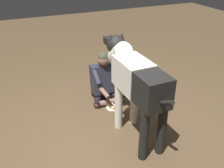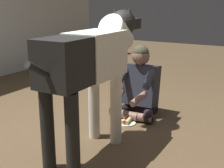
{
  "view_description": "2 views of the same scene",
  "coord_description": "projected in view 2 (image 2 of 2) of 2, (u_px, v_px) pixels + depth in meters",
  "views": [
    {
      "loc": [
        -2.66,
        1.22,
        2.32
      ],
      "look_at": [
        0.56,
        -0.2,
        0.44
      ],
      "focal_mm": 40.91,
      "sensor_mm": 36.0,
      "label": 1
    },
    {
      "loc": [
        -2.34,
        -1.68,
        1.35
      ],
      "look_at": [
        0.59,
        0.01,
        0.43
      ],
      "focal_mm": 49.15,
      "sensor_mm": 36.0,
      "label": 2
    }
  ],
  "objects": [
    {
      "name": "ground_plane",
      "position": [
        84.0,
        138.0,
        3.12
      ],
      "size": [
        14.84,
        14.84,
        0.0
      ],
      "primitive_type": "plane",
      "color": "brown"
    },
    {
      "name": "large_dog",
      "position": [
        92.0,
        60.0,
        2.69
      ],
      "size": [
        1.69,
        0.37,
        1.29
      ],
      "color": "silver",
      "rests_on": "ground"
    },
    {
      "name": "hot_dog_on_plate",
      "position": [
        126.0,
        121.0,
        3.48
      ],
      "size": [
        0.21,
        0.21,
        0.06
      ],
      "color": "white",
      "rests_on": "ground"
    },
    {
      "name": "person_sitting_on_floor",
      "position": [
        139.0,
        87.0,
        3.68
      ],
      "size": [
        0.64,
        0.58,
        0.85
      ],
      "color": "black",
      "rests_on": "ground"
    }
  ]
}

